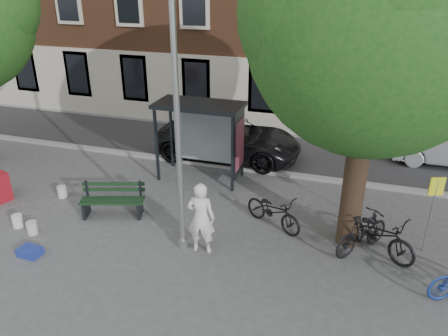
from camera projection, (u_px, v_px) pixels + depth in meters
ground at (183, 246)px, 11.25m from camera, size 90.00×90.00×0.00m
road at (251, 149)px, 17.32m from camera, size 40.00×4.00×0.01m
curb_near at (237, 168)px, 15.56m from camera, size 40.00×0.25×0.12m
curb_far at (262, 132)px, 19.03m from camera, size 40.00×0.25×0.12m
lamppost at (179, 146)px, 10.10m from camera, size 0.28×0.35×6.11m
tree_right at (378, 17)px, 9.01m from camera, size 5.76×5.60×8.20m
bus_shelter at (212, 124)px, 14.18m from camera, size 2.85×1.45×2.62m
painter at (201, 218)px, 10.71m from camera, size 0.74×0.53×1.90m
bench at (113, 201)px, 12.55m from camera, size 1.89×1.09×0.93m
bike_a at (273, 211)px, 11.93m from camera, size 1.96×1.49×0.99m
bike_c at (377, 233)px, 10.81m from camera, size 2.16×1.79×1.11m
bike_d at (362, 232)px, 10.85m from camera, size 1.55×1.75×1.10m
car_dark at (229, 139)px, 16.31m from camera, size 5.38×2.56×1.48m
blue_crate at (30, 252)px, 10.87m from camera, size 0.57×0.43×0.20m
bucket_a at (32, 228)px, 11.72m from camera, size 0.28×0.28×0.36m
bucket_b at (62, 192)px, 13.63m from camera, size 0.35×0.35×0.36m
bucket_c at (18, 221)px, 12.05m from camera, size 0.34×0.34×0.36m
notice_sign at (434, 198)px, 10.43m from camera, size 0.35×0.15×2.07m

